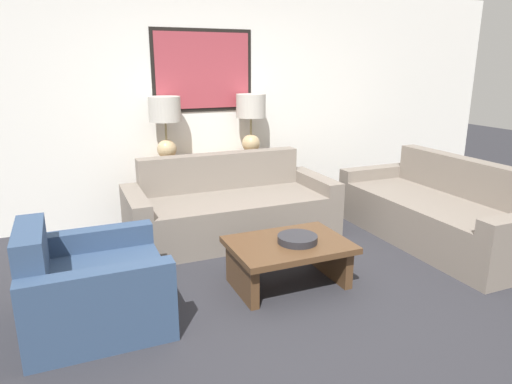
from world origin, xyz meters
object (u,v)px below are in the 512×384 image
(couch_by_back_wall, at_px, (231,210))
(armchair_near_back_wall, at_px, (91,288))
(couch_by_side, at_px, (437,214))
(console_table, at_px, (212,188))
(decorative_bowl, at_px, (297,239))
(table_lamp_right, at_px, (251,116))
(table_lamp_left, at_px, (165,120))
(coffee_table, at_px, (289,254))

(couch_by_back_wall, xyz_separation_m, armchair_near_back_wall, (-1.48, -1.23, -0.02))
(couch_by_back_wall, xyz_separation_m, couch_by_side, (1.92, -0.95, 0.00))
(console_table, bearing_deg, couch_by_side, -39.95)
(console_table, xyz_separation_m, couch_by_side, (1.92, -1.61, -0.08))
(console_table, bearing_deg, couch_by_back_wall, -90.00)
(console_table, xyz_separation_m, decorative_bowl, (0.11, -1.95, 0.04))
(table_lamp_right, xyz_separation_m, decorative_bowl, (-0.39, -1.95, -0.78))
(table_lamp_left, bearing_deg, console_table, 0.00)
(table_lamp_right, distance_m, armchair_near_back_wall, 2.89)
(coffee_table, bearing_deg, couch_by_back_wall, 92.30)
(couch_by_side, relative_size, coffee_table, 2.25)
(table_lamp_left, distance_m, armchair_near_back_wall, 2.32)
(couch_by_back_wall, height_order, couch_by_side, same)
(table_lamp_left, distance_m, couch_by_side, 3.05)
(table_lamp_left, distance_m, decorative_bowl, 2.19)
(table_lamp_right, height_order, coffee_table, table_lamp_right)
(couch_by_back_wall, height_order, coffee_table, couch_by_back_wall)
(couch_by_side, relative_size, armchair_near_back_wall, 2.30)
(console_table, bearing_deg, decorative_bowl, -86.72)
(couch_by_back_wall, bearing_deg, coffee_table, -87.70)
(table_lamp_right, bearing_deg, couch_by_back_wall, -127.23)
(couch_by_back_wall, height_order, armchair_near_back_wall, couch_by_back_wall)
(couch_by_back_wall, relative_size, armchair_near_back_wall, 2.30)
(couch_by_side, bearing_deg, table_lamp_right, 131.35)
(coffee_table, bearing_deg, table_lamp_left, 106.20)
(console_table, bearing_deg, table_lamp_left, 180.00)
(couch_by_side, bearing_deg, armchair_near_back_wall, -175.29)
(table_lamp_left, xyz_separation_m, armchair_near_back_wall, (-0.97, -1.89, -0.92))
(table_lamp_right, relative_size, decorative_bowl, 2.18)
(coffee_table, xyz_separation_m, armchair_near_back_wall, (-1.53, 0.02, -0.01))
(couch_by_side, distance_m, decorative_bowl, 1.85)
(console_table, distance_m, decorative_bowl, 1.95)
(table_lamp_right, distance_m, couch_by_back_wall, 1.23)
(table_lamp_left, xyz_separation_m, decorative_bowl, (0.62, -1.95, -0.78))
(coffee_table, distance_m, decorative_bowl, 0.15)
(couch_by_side, bearing_deg, decorative_bowl, -169.54)
(couch_by_back_wall, relative_size, couch_by_side, 1.00)
(couch_by_side, bearing_deg, couch_by_back_wall, 153.83)
(armchair_near_back_wall, bearing_deg, table_lamp_right, 43.60)
(coffee_table, relative_size, armchair_near_back_wall, 1.02)
(couch_by_back_wall, xyz_separation_m, coffee_table, (0.05, -1.25, -0.01))
(table_lamp_left, bearing_deg, couch_by_side, -33.55)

